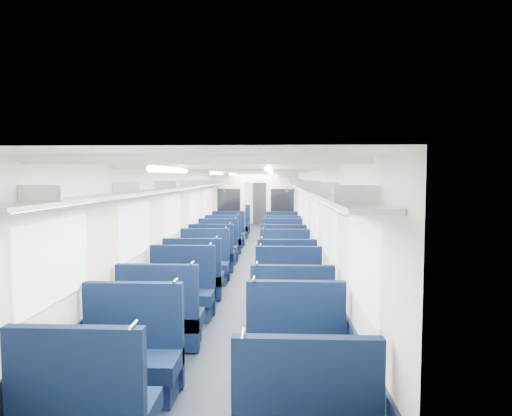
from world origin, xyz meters
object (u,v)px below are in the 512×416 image
Objects in this scene: seat_10 at (204,266)px; seat_18 at (228,236)px; seat_4 at (161,321)px; seat_12 at (212,256)px; seat_23 at (280,225)px; end_door at (261,202)px; seat_16 at (224,241)px; seat_21 at (280,228)px; seat_11 at (285,267)px; seat_5 at (292,322)px; bulkhead at (256,206)px; seat_6 at (181,295)px; seat_15 at (283,248)px; seat_19 at (281,236)px; seat_20 at (234,228)px; seat_3 at (296,358)px; seat_13 at (284,257)px; seat_17 at (282,242)px; seat_7 at (289,297)px; seat_22 at (237,225)px; seat_9 at (287,281)px; seat_2 at (130,361)px; seat_14 at (218,249)px.

seat_10 is 1.00× the size of seat_18.
seat_4 is 4.57m from seat_12.
end_door is at bearing 102.62° from seat_23.
seat_21 is (1.66, 3.21, 0.00)m from seat_16.
seat_5 is at bearing -90.00° from seat_11.
bulkhead is 7.74m from seat_6.
seat_11 is at bearing -85.87° from end_door.
seat_19 is at bearing 90.00° from seat_15.
seat_20 is (0.00, 8.89, 0.00)m from seat_6.
seat_13 is (0.00, 5.62, 0.00)m from seat_3.
seat_5 and seat_17 have the same top height.
seat_23 is (1.66, 6.62, 0.00)m from seat_12.
seat_7 is at bearing -90.00° from seat_19.
seat_5 is 1.00× the size of seat_18.
seat_6 is 5.74m from seat_16.
seat_15 is at bearing -54.19° from seat_18.
seat_22 is 1.00× the size of seat_23.
seat_9 is 8.06m from seat_20.
seat_3 is at bearing -90.00° from seat_11.
seat_5 is at bearing 0.61° from seat_4.
seat_16 and seat_18 have the same top height.
seat_17 is at bearing 63.42° from seat_10.
seat_12 is at bearing 90.00° from seat_10.
seat_3 is at bearing -85.22° from bulkhead.
seat_7 is at bearing -90.00° from seat_23.
seat_12 is 2.39m from seat_16.
seat_7 is 1.00× the size of seat_23.
seat_12 is 1.00× the size of seat_22.
seat_13 is 1.00× the size of seat_17.
seat_9 is at bearing -90.00° from seat_11.
seat_9 is 1.00× the size of seat_19.
seat_5 is 1.00× the size of seat_6.
seat_12 is at bearing 106.40° from seat_3.
seat_22 is (0.00, 12.41, 0.00)m from seat_2.
end_door is at bearing 95.21° from seat_15.
seat_17 is at bearing 90.00° from seat_9.
seat_23 is (0.00, 7.78, 0.00)m from seat_11.
seat_6 is at bearing -109.92° from seat_15.
seat_4 is 1.00× the size of seat_9.
seat_4 and seat_17 have the same top height.
seat_9 is 4.54m from seat_17.
end_door is 4.85m from seat_21.
seat_16 is at bearing 109.32° from seat_9.
seat_13 and seat_14 have the same top height.
seat_17 is at bearing 90.00° from seat_11.
bulkhead is 1.49m from seat_19.
seat_7 and seat_10 have the same top height.
seat_2 and seat_6 have the same top height.
seat_2 is at bearing -106.11° from seat_13.
seat_14 and seat_15 have the same top height.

